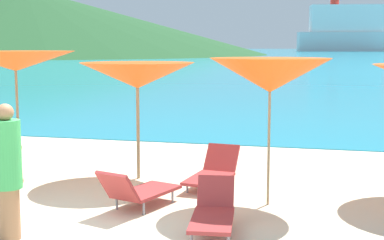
# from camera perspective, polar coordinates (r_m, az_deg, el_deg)

# --- Properties ---
(ground_plane) EXTENTS (50.00, 100.00, 0.30)m
(ground_plane) POSITION_cam_1_polar(r_m,az_deg,el_deg) (16.92, 2.18, -1.32)
(ground_plane) COLOR beige
(ocean_water) EXTENTS (650.00, 440.00, 0.02)m
(ocean_water) POSITION_cam_1_polar(r_m,az_deg,el_deg) (233.58, 13.47, 6.75)
(ocean_water) COLOR teal
(ocean_water) RESTS_ON ground_plane
(headland_hill) EXTENTS (134.24, 134.24, 18.40)m
(headland_hill) POSITION_cam_1_polar(r_m,az_deg,el_deg) (164.97, -16.52, 9.59)
(headland_hill) COLOR #235128
(headland_hill) RESTS_ON ground_plane
(umbrella_1) EXTENTS (2.42, 2.42, 2.36)m
(umbrella_1) POSITION_cam_1_polar(r_m,az_deg,el_deg) (11.30, -17.49, 5.71)
(umbrella_1) COLOR #9E7F59
(umbrella_1) RESTS_ON ground_plane
(umbrella_2) EXTENTS (2.30, 2.30, 2.16)m
(umbrella_2) POSITION_cam_1_polar(r_m,az_deg,el_deg) (10.32, -5.57, 4.50)
(umbrella_2) COLOR #9E7F59
(umbrella_2) RESTS_ON ground_plane
(umbrella_3) EXTENTS (1.91, 1.91, 2.28)m
(umbrella_3) POSITION_cam_1_polar(r_m,az_deg,el_deg) (8.60, 7.93, 4.51)
(umbrella_3) COLOR #9E7F59
(umbrella_3) RESTS_ON ground_plane
(lounge_chair_2) EXTENTS (0.99, 1.52, 0.68)m
(lounge_chair_2) POSITION_cam_1_polar(r_m,az_deg,el_deg) (8.59, -5.49, -7.10)
(lounge_chair_2) COLOR #A53333
(lounge_chair_2) RESTS_ON ground_plane
(lounge_chair_4) EXTENTS (0.78, 1.49, 0.66)m
(lounge_chair_4) POSITION_cam_1_polar(r_m,az_deg,el_deg) (9.90, 2.16, -5.28)
(lounge_chair_4) COLOR #A53333
(lounge_chair_4) RESTS_ON ground_plane
(lounge_chair_5) EXTENTS (0.69, 1.37, 0.65)m
(lounge_chair_5) POSITION_cam_1_polar(r_m,az_deg,el_deg) (7.51, 2.16, -9.30)
(lounge_chair_5) COLOR #A53333
(lounge_chair_5) RESTS_ON ground_plane
(beachgoer_4) EXTENTS (0.36, 0.36, 1.75)m
(beachgoer_4) POSITION_cam_1_polar(r_m,az_deg,el_deg) (7.47, -18.23, -4.74)
(beachgoer_4) COLOR #A3704C
(beachgoer_4) RESTS_ON ground_plane
(cruise_ship) EXTENTS (41.92, 17.52, 22.96)m
(cruise_ship) POSITION_cam_1_polar(r_m,az_deg,el_deg) (256.49, 15.32, 8.72)
(cruise_ship) COLOR silver
(cruise_ship) RESTS_ON ocean_water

